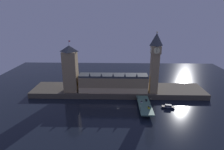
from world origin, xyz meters
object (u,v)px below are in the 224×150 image
object	(u,v)px
clock_tower	(155,62)
boat_downstream	(168,107)
car_southbound_lead	(149,107)
car_southbound_trail	(146,100)
pedestrian_mid_walk	(150,104)
street_lamp_near	(141,107)
car_northbound_lead	(141,102)
street_lamp_far	(138,95)
pedestrian_far_rail	(138,98)
pedestrian_near_rail	(141,109)
street_lamp_mid	(151,101)
victoria_tower	(70,69)

from	to	relation	value
clock_tower	boat_downstream	distance (m)	53.73
car_southbound_lead	car_southbound_trail	world-z (taller)	car_southbound_trail
pedestrian_mid_walk	street_lamp_near	distance (m)	19.00
clock_tower	car_northbound_lead	size ratio (longest dim) A/B	17.55
car_northbound_lead	street_lamp_far	bearing A→B (deg)	108.75
pedestrian_mid_walk	boat_downstream	distance (m)	21.13
car_southbound_lead	pedestrian_mid_walk	distance (m)	8.42
car_northbound_lead	pedestrian_far_rail	bearing A→B (deg)	107.43
pedestrian_near_rail	street_lamp_mid	world-z (taller)	street_lamp_mid
pedestrian_near_rail	street_lamp_far	world-z (taller)	street_lamp_far
clock_tower	street_lamp_near	bearing A→B (deg)	-114.03
pedestrian_far_rail	street_lamp_far	xyz separation A→B (m)	(-0.40, 0.48, 3.63)
street_lamp_mid	boat_downstream	xyz separation A→B (m)	(19.93, 2.57, -8.52)
pedestrian_mid_walk	street_lamp_near	size ratio (longest dim) A/B	0.28
street_lamp_near	street_lamp_far	size ratio (longest dim) A/B	0.84
victoria_tower	street_lamp_mid	xyz separation A→B (m)	(93.27, -34.57, -25.13)
clock_tower	pedestrian_far_rail	world-z (taller)	clock_tower
car_southbound_trail	pedestrian_mid_walk	bearing A→B (deg)	-72.65
victoria_tower	pedestrian_near_rail	size ratio (longest dim) A/B	37.74
car_northbound_lead	pedestrian_mid_walk	xyz separation A→B (m)	(8.79, -5.29, 0.24)
pedestrian_far_rail	street_lamp_far	bearing A→B (deg)	129.73
pedestrian_far_rail	boat_downstream	world-z (taller)	pedestrian_far_rail
victoria_tower	street_lamp_far	world-z (taller)	victoria_tower
car_southbound_trail	clock_tower	bearing A→B (deg)	63.06
car_northbound_lead	street_lamp_near	bearing A→B (deg)	-99.63
car_southbound_lead	street_lamp_far	world-z (taller)	street_lamp_far
car_southbound_trail	street_lamp_near	bearing A→B (deg)	-111.18
car_northbound_lead	pedestrian_near_rail	distance (m)	16.98
car_southbound_trail	car_southbound_lead	bearing A→B (deg)	-90.00
street_lamp_near	pedestrian_far_rail	bearing A→B (deg)	89.21
pedestrian_far_rail	clock_tower	bearing A→B (deg)	40.16
pedestrian_mid_walk	pedestrian_far_rail	size ratio (longest dim) A/B	1.00
pedestrian_far_rail	street_lamp_near	world-z (taller)	street_lamp_near
car_southbound_lead	street_lamp_near	distance (m)	11.65
pedestrian_mid_walk	pedestrian_near_rail	bearing A→B (deg)	-135.69
car_northbound_lead	pedestrian_near_rail	xyz separation A→B (m)	(-2.93, -16.73, 0.24)
car_southbound_trail	street_lamp_far	xyz separation A→B (m)	(-9.19, 5.72, 3.78)
pedestrian_mid_walk	victoria_tower	bearing A→B (deg)	159.38
street_lamp_mid	car_southbound_trail	bearing A→B (deg)	110.30
pedestrian_far_rail	street_lamp_near	xyz separation A→B (m)	(-0.40, -28.96, 2.91)
street_lamp_mid	boat_downstream	size ratio (longest dim) A/B	0.44
victoria_tower	pedestrian_far_rail	xyz separation A→B (m)	(81.15, -20.33, -28.72)
victoria_tower	street_lamp_near	size ratio (longest dim) A/B	10.38
pedestrian_mid_walk	street_lamp_far	distance (m)	19.70
car_southbound_lead	boat_downstream	size ratio (longest dim) A/B	0.25
pedestrian_mid_walk	pedestrian_far_rail	distance (m)	18.73
clock_tower	pedestrian_near_rail	world-z (taller)	clock_tower
street_lamp_mid	car_southbound_lead	bearing A→B (deg)	-111.94
street_lamp_near	pedestrian_mid_walk	bearing A→B (deg)	49.80
victoria_tower	car_southbound_lead	xyz separation A→B (m)	(89.94, -42.84, -28.90)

